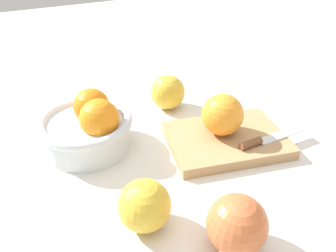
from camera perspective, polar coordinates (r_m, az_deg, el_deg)
The scene contains 9 objects.
ground_plane at distance 0.67m, azimuth 4.23°, elevation -4.06°, with size 2.40×2.40×0.00m, color silver.
bowl at distance 0.68m, azimuth -12.67°, elevation -0.06°, with size 0.18×0.18×0.11m.
cutting_board at distance 0.69m, azimuth 9.30°, elevation -2.21°, with size 0.22×0.16×0.02m, color tan.
orange_on_board at distance 0.67m, azimuth 8.77°, elevation 1.81°, with size 0.08×0.08×0.08m, color orange.
knife at distance 0.68m, azimuth 15.29°, elevation -2.12°, with size 0.16×0.03×0.01m.
apple_front_left at distance 0.51m, azimuth -3.82°, elevation -12.64°, with size 0.08×0.08×0.08m, color gold.
apple_front_left_2 at distance 0.49m, azimuth 11.04°, elevation -15.29°, with size 0.08×0.08×0.08m, color #CC6638.
apple_back_center at distance 0.79m, azimuth -0.04°, elevation 5.47°, with size 0.08×0.08×0.08m, color gold.
citrus_peel at distance 0.84m, azimuth 8.90°, elevation 4.16°, with size 0.05×0.04×0.01m, color orange.
Camera 1 is at (-0.27, -0.47, 0.40)m, focal length 37.87 mm.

